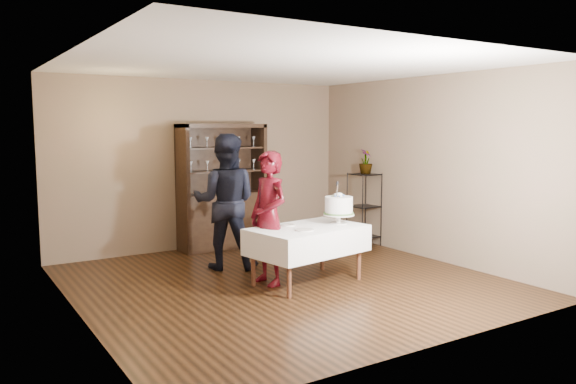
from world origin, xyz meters
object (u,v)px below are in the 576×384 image
china_hutch (222,207)px  man (225,202)px  cake_table (307,240)px  plant_etagere (364,206)px  woman (269,218)px  potted_plant (366,161)px  cake (339,207)px

china_hutch → man: size_ratio=1.07×
man → cake_table: bearing=146.5°
plant_etagere → woman: 2.76m
cake_table → potted_plant: size_ratio=3.83×
china_hutch → man: (-0.53, -1.22, 0.27)m
potted_plant → cake: bearing=-139.1°
china_hutch → woman: (-0.42, -2.21, 0.17)m
cake → potted_plant: 2.18m
cake_table → potted_plant: 2.64m
plant_etagere → potted_plant: size_ratio=2.95×
cake → potted_plant: bearing=40.9°
cake_table → plant_etagere: bearing=33.7°
cake_table → woman: woman is taller
potted_plant → man: bearing=-176.4°
china_hutch → potted_plant: china_hutch is taller
woman → cake: 0.94m
woman → potted_plant: size_ratio=4.10×
woman → potted_plant: woman is taller
woman → man: man is taller
plant_etagere → woman: woman is taller
cake_table → potted_plant: potted_plant is taller
woman → cake: woman is taller
cake_table → man: (-0.54, 1.21, 0.39)m
china_hutch → cake: 2.51m
plant_etagere → cake_table: bearing=-146.3°
man → cake: (1.02, -1.23, 0.00)m
plant_etagere → man: bearing=-176.3°
cake_table → cake: 0.61m
china_hutch → potted_plant: (2.10, -1.06, 0.73)m
cake → man: bearing=129.5°
cake_table → man: size_ratio=0.83×
cake → potted_plant: size_ratio=1.36×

